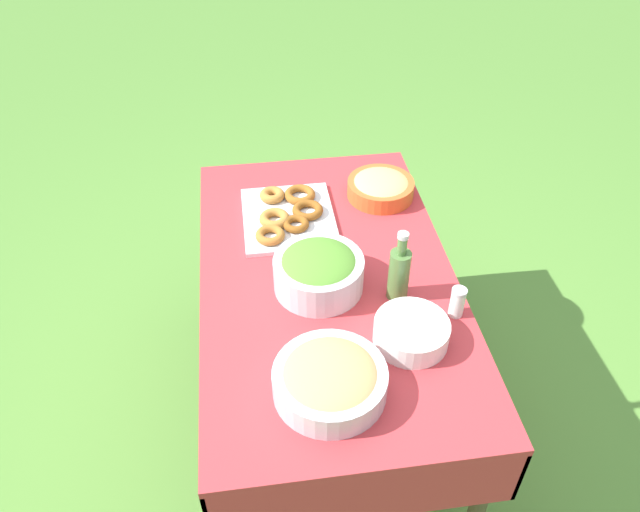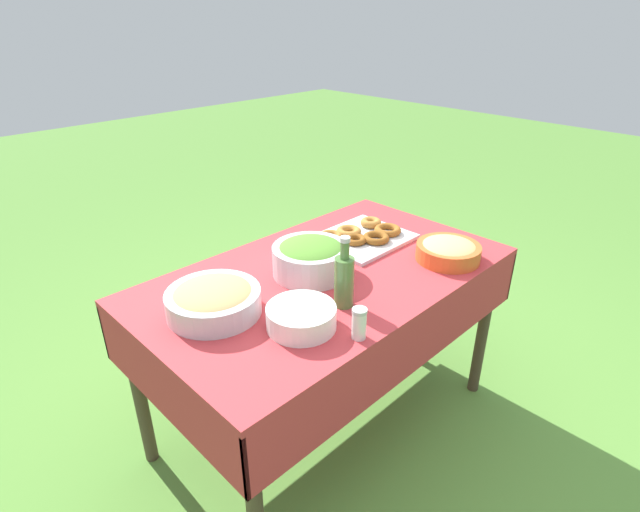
% 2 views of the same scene
% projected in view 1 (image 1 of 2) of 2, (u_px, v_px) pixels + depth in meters
% --- Properties ---
extents(ground_plane, '(14.00, 14.00, 0.00)m').
position_uv_depth(ground_plane, '(326.00, 411.00, 2.53)').
color(ground_plane, '#568C38').
extents(picnic_table, '(1.42, 0.83, 0.75)m').
position_uv_depth(picnic_table, '(327.00, 297.00, 2.10)').
color(picnic_table, '#B73338').
rests_on(picnic_table, ground_plane).
extents(salad_bowl, '(0.29, 0.29, 0.13)m').
position_uv_depth(salad_bowl, '(319.00, 270.00, 1.95)').
color(salad_bowl, silver).
rests_on(salad_bowl, picnic_table).
extents(pasta_bowl, '(0.25, 0.25, 0.08)m').
position_uv_depth(pasta_bowl, '(381.00, 187.00, 2.35)').
color(pasta_bowl, '#E05B28').
rests_on(pasta_bowl, picnic_table).
extents(donut_platter, '(0.39, 0.33, 0.05)m').
position_uv_depth(donut_platter, '(288.00, 215.00, 2.25)').
color(donut_platter, silver).
rests_on(donut_platter, picnic_table).
extents(plate_stack, '(0.22, 0.22, 0.07)m').
position_uv_depth(plate_stack, '(411.00, 332.00, 1.80)').
color(plate_stack, white).
rests_on(plate_stack, picnic_table).
extents(olive_oil_bottle, '(0.07, 0.07, 0.25)m').
position_uv_depth(olive_oil_bottle, '(399.00, 272.00, 1.90)').
color(olive_oil_bottle, '#4C7238').
rests_on(olive_oil_bottle, picnic_table).
extents(bread_bowl, '(0.31, 0.31, 0.10)m').
position_uv_depth(bread_bowl, '(330.00, 379.00, 1.65)').
color(bread_bowl, silver).
rests_on(bread_bowl, picnic_table).
extents(salt_shaker, '(0.05, 0.05, 0.10)m').
position_uv_depth(salt_shaker, '(457.00, 302.00, 1.87)').
color(salt_shaker, white).
rests_on(salt_shaker, picnic_table).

